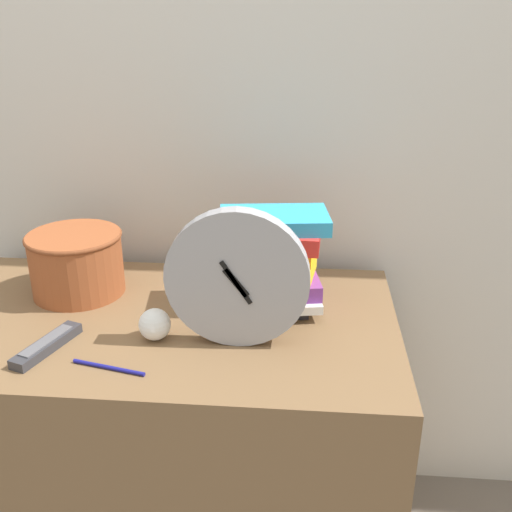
{
  "coord_description": "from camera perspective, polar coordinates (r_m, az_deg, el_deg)",
  "views": [
    {
      "loc": [
        0.31,
        -0.85,
        1.37
      ],
      "look_at": [
        0.21,
        0.3,
        0.88
      ],
      "focal_mm": 42.0,
      "sensor_mm": 36.0,
      "label": 1
    }
  ],
  "objects": [
    {
      "name": "desk_clock",
      "position": [
        1.18,
        -1.82,
        -2.19
      ],
      "size": [
        0.29,
        0.04,
        0.29
      ],
      "color": "#99999E",
      "rests_on": "desk"
    },
    {
      "name": "basket",
      "position": [
        1.49,
        -16.73,
        -0.48
      ],
      "size": [
        0.22,
        0.22,
        0.15
      ],
      "color": "#994C28",
      "rests_on": "desk"
    },
    {
      "name": "crumpled_paper_ball",
      "position": [
        1.26,
        -9.62,
        -6.44
      ],
      "size": [
        0.07,
        0.07,
        0.07
      ],
      "color": "white",
      "rests_on": "desk"
    },
    {
      "name": "wall_back",
      "position": [
        1.56,
        -6.96,
        16.59
      ],
      "size": [
        6.0,
        0.04,
        2.4
      ],
      "color": "beige",
      "rests_on": "ground_plane"
    },
    {
      "name": "book_stack",
      "position": [
        1.35,
        1.5,
        -0.45
      ],
      "size": [
        0.26,
        0.23,
        0.22
      ],
      "color": "#232328",
      "rests_on": "desk"
    },
    {
      "name": "tv_remote",
      "position": [
        1.29,
        -19.29,
        -8.01
      ],
      "size": [
        0.09,
        0.18,
        0.02
      ],
      "color": "#333338",
      "rests_on": "desk"
    },
    {
      "name": "pen",
      "position": [
        1.2,
        -13.86,
        -10.27
      ],
      "size": [
        0.15,
        0.04,
        0.01
      ],
      "color": "navy",
      "rests_on": "desk"
    },
    {
      "name": "desk",
      "position": [
        1.56,
        -8.25,
        -17.56
      ],
      "size": [
        1.05,
        0.6,
        0.72
      ],
      "color": "brown",
      "rests_on": "ground_plane"
    }
  ]
}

